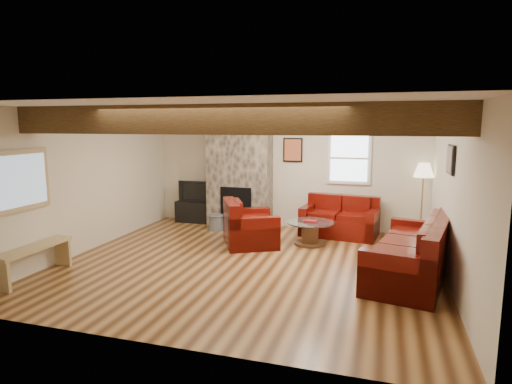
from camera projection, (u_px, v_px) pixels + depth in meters
room at (248, 188)px, 6.78m from camera, size 8.00×8.00×8.00m
oak_beam at (218, 119)px, 5.43m from camera, size 6.00×0.36×0.38m
chimney_breast at (239, 171)px, 9.43m from camera, size 1.40×0.67×2.50m
back_window at (349, 158)px, 8.92m from camera, size 0.90×0.08×1.10m
hatch_window at (22, 180)px, 6.17m from camera, size 0.08×1.00×0.90m
ceiling_dome at (315, 113)px, 7.19m from camera, size 0.40×0.40×0.18m
artwork_back at (293, 150)px, 9.23m from camera, size 0.42×0.06×0.52m
artwork_right at (450, 159)px, 6.15m from camera, size 0.06×0.55×0.42m
sofa_three at (410, 248)px, 6.30m from camera, size 1.41×2.44×0.89m
loveseat at (340, 216)px, 8.68m from camera, size 1.59×1.04×0.79m
armchair_red at (251, 223)px, 8.02m from camera, size 1.29×1.35×0.85m
coffee_table at (310, 233)px, 8.07m from camera, size 0.89×0.89×0.47m
tv_cabinet at (198, 212)px, 9.91m from camera, size 0.98×0.39×0.49m
television at (197, 191)px, 9.84m from camera, size 0.83×0.11×0.48m
floor_lamp at (424, 174)px, 8.29m from camera, size 0.39×0.39×1.51m
pine_bench at (35, 262)px, 6.31m from camera, size 0.30×1.27×0.48m
coal_bucket at (216, 222)px, 9.18m from camera, size 0.36×0.36×0.34m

